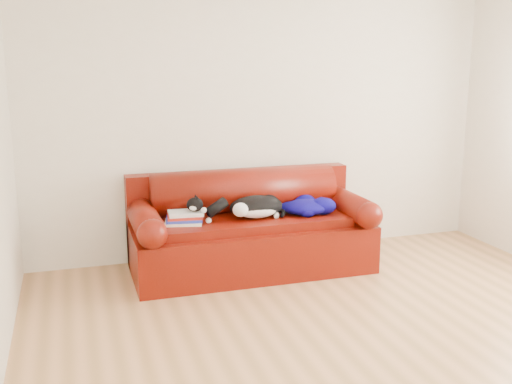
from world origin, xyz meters
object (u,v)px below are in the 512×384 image
sofa_base (251,244)px  blanket (307,206)px  cat (256,207)px  book_stack (184,218)px

sofa_base → blanket: 0.61m
sofa_base → cat: bearing=-75.4°
sofa_base → cat: 0.37m
blanket → sofa_base: bearing=173.9°
blanket → cat: bearing=-177.1°
blanket → book_stack: bearing=-179.7°
cat → sofa_base: bearing=86.4°
sofa_base → cat: (0.02, -0.08, 0.36)m
book_stack → blanket: blanket is taller
cat → blanket: bearing=-15.3°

